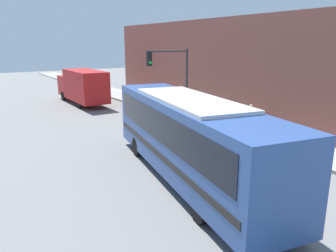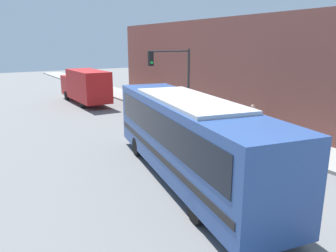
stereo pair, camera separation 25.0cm
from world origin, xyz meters
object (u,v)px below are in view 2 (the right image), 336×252
at_px(fire_hydrant, 289,145).
at_px(pedestrian_mid_block, 169,98).
at_px(parking_meter, 192,108).
at_px(city_bus, 187,134).
at_px(pedestrian_near_corner, 252,118).
at_px(traffic_light_pole, 174,71).
at_px(delivery_truck, 85,85).

bearing_deg(fire_hydrant, pedestrian_mid_block, 86.93).
xyz_separation_m(parking_meter, pedestrian_mid_block, (0.65, 4.01, 0.02)).
relative_size(city_bus, parking_meter, 9.16).
xyz_separation_m(pedestrian_near_corner, pedestrian_mid_block, (-0.70, 8.29, 0.07)).
relative_size(traffic_light_pole, pedestrian_mid_block, 2.78).
bearing_deg(parking_meter, delivery_truck, 109.70).
relative_size(fire_hydrant, pedestrian_mid_block, 0.40).
xyz_separation_m(delivery_truck, parking_meter, (3.91, -10.93, -0.64)).
relative_size(city_bus, traffic_light_pole, 2.41).
height_order(city_bus, pedestrian_near_corner, city_bus).
height_order(city_bus, traffic_light_pole, traffic_light_pole).
xyz_separation_m(fire_hydrant, traffic_light_pole, (-1.03, 8.79, 3.00)).
bearing_deg(city_bus, fire_hydrant, 9.11).
relative_size(traffic_light_pole, parking_meter, 3.80).
distance_m(city_bus, pedestrian_mid_block, 13.67).
height_order(delivery_truck, traffic_light_pole, traffic_light_pole).
bearing_deg(pedestrian_near_corner, pedestrian_mid_block, 94.86).
height_order(delivery_truck, fire_hydrant, delivery_truck).
distance_m(parking_meter, pedestrian_near_corner, 4.49).
bearing_deg(traffic_light_pole, parking_meter, -33.79).
bearing_deg(delivery_truck, fire_hydrant, -78.38).
distance_m(city_bus, fire_hydrant, 6.21).
relative_size(pedestrian_near_corner, pedestrian_mid_block, 0.93).
bearing_deg(pedestrian_mid_block, parking_meter, -99.20).
bearing_deg(pedestrian_mid_block, traffic_light_pole, -116.79).
distance_m(city_bus, delivery_truck, 18.93).
bearing_deg(parking_meter, city_bus, -127.52).
height_order(traffic_light_pole, pedestrian_near_corner, traffic_light_pole).
height_order(city_bus, delivery_truck, city_bus).
xyz_separation_m(fire_hydrant, pedestrian_mid_block, (0.65, 12.11, 0.54)).
relative_size(delivery_truck, fire_hydrant, 11.46).
bearing_deg(city_bus, pedestrian_near_corner, 37.18).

